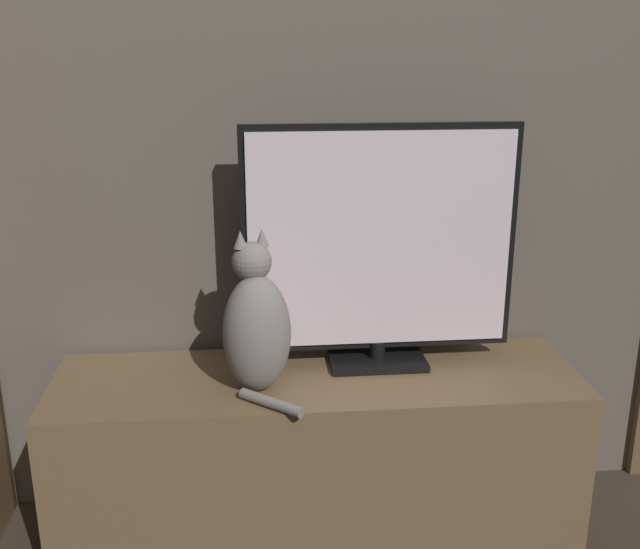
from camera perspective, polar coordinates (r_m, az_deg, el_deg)
name	(u,v)px	position (r m, az deg, el deg)	size (l,w,h in m)	color
wall_back	(308,73)	(2.13, -0.89, 15.11)	(4.80, 0.05, 2.60)	#60564C
tv_stand	(317,456)	(2.20, -0.20, -13.69)	(1.45, 0.42, 0.50)	brown
tv	(380,247)	(2.04, 4.57, 2.11)	(0.75, 0.16, 0.68)	black
cat	(256,326)	(1.95, -4.89, -3.96)	(0.22, 0.28, 0.43)	gray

